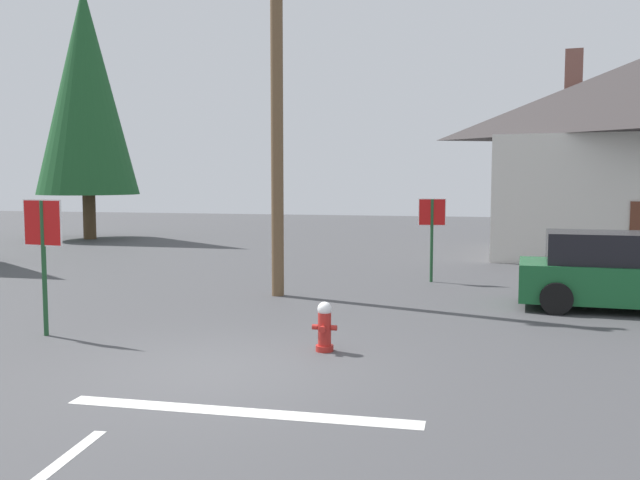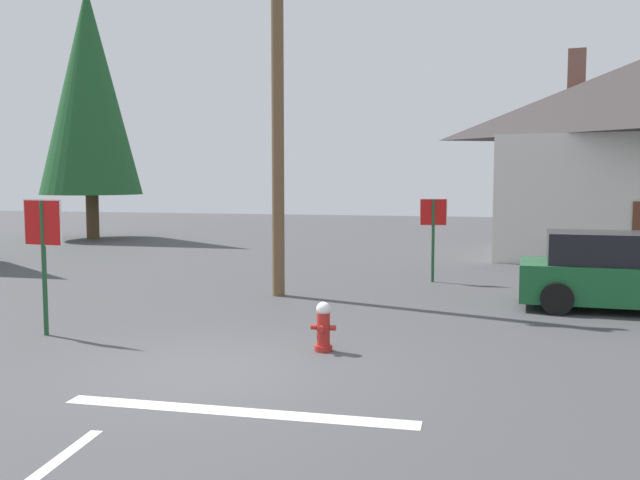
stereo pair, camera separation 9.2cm
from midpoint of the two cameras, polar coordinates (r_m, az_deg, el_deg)
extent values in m
cube|color=#424244|center=(10.15, -7.95, -10.66)|extent=(80.00, 80.00, 0.10)
cube|color=silver|center=(8.37, -6.48, -13.73)|extent=(4.25, 0.37, 0.01)
cylinder|color=#1E4C28|center=(12.81, -21.37, -2.16)|extent=(0.08, 0.08, 2.31)
cube|color=white|center=(12.74, -21.49, 1.32)|extent=(0.79, 0.12, 0.80)
cube|color=red|center=(12.74, -21.49, 1.32)|extent=(0.75, 0.13, 0.75)
cylinder|color=#AD231E|center=(11.03, 0.52, -8.81)|extent=(0.28, 0.28, 0.09)
cylinder|color=#AD231E|center=(10.96, 0.52, -7.27)|extent=(0.21, 0.21, 0.51)
sphere|color=white|center=(10.90, 0.52, -5.63)|extent=(0.22, 0.22, 0.22)
cylinder|color=#AD231E|center=(10.99, -0.25, -7.10)|extent=(0.09, 0.08, 0.08)
cylinder|color=#AD231E|center=(10.93, 1.29, -7.17)|extent=(0.09, 0.08, 0.08)
cylinder|color=#AD231E|center=(10.82, 0.34, -7.30)|extent=(0.10, 0.09, 0.10)
cylinder|color=brown|center=(15.98, -3.30, 11.13)|extent=(0.28, 0.28, 8.76)
cylinder|color=#1E4C28|center=(18.26, 9.34, -0.07)|extent=(0.08, 0.08, 2.14)
cube|color=white|center=(18.21, 9.37, 2.26)|extent=(0.69, 0.13, 0.70)
cube|color=red|center=(18.21, 9.37, 2.26)|extent=(0.66, 0.14, 0.66)
cube|color=brown|center=(26.88, 20.27, 11.89)|extent=(0.67, 0.67, 2.36)
cube|color=#195B2D|center=(15.56, 24.49, -3.24)|extent=(4.60, 1.99, 0.78)
cube|color=black|center=(15.43, 23.26, -0.62)|extent=(2.79, 1.69, 0.64)
cylinder|color=black|center=(16.32, 18.69, -3.54)|extent=(0.65, 0.25, 0.64)
cylinder|color=black|center=(14.59, 18.92, -4.55)|extent=(0.65, 0.25, 0.64)
cylinder|color=#4C3823|center=(32.36, -17.97, 1.83)|extent=(0.55, 0.55, 1.97)
cone|color=#1E5128|center=(32.53, -18.24, 11.47)|extent=(4.37, 4.37, 8.95)
camera|label=1|loc=(0.05, -89.81, 0.02)|focal=39.26mm
camera|label=2|loc=(0.05, 90.19, -0.02)|focal=39.26mm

